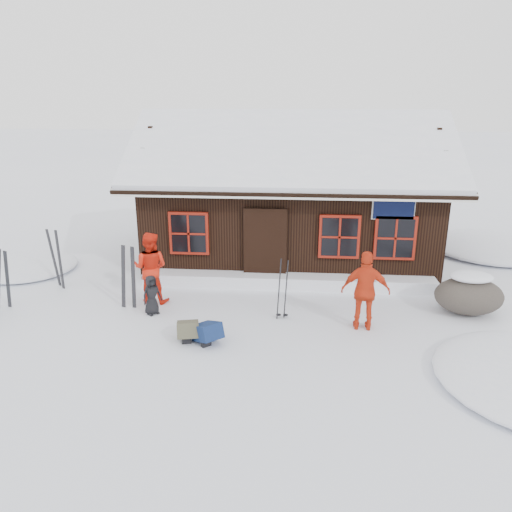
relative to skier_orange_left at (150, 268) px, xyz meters
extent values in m
plane|color=white|center=(1.76, -1.04, -0.87)|extent=(120.00, 120.00, 0.00)
cube|color=black|center=(3.26, 3.96, 0.38)|extent=(8.00, 5.00, 2.50)
cube|color=black|center=(3.26, 2.48, 2.48)|extent=(8.90, 3.14, 1.88)
cube|color=black|center=(3.26, 5.43, 2.48)|extent=(8.90, 3.14, 1.88)
cube|color=white|center=(3.26, 2.48, 2.62)|extent=(8.72, 3.07, 1.86)
cube|color=white|center=(3.26, 5.43, 2.62)|extent=(8.72, 3.07, 1.86)
cube|color=white|center=(3.26, 3.96, 3.35)|extent=(8.81, 0.22, 0.14)
cube|color=silver|center=(3.26, 1.01, 1.61)|extent=(8.90, 0.10, 0.20)
cube|color=black|center=(2.66, 1.41, 0.13)|extent=(1.00, 0.10, 2.00)
cube|color=black|center=(5.86, 1.38, 1.28)|extent=(1.00, 0.06, 0.60)
cube|color=maroon|center=(0.66, 1.40, 0.48)|extent=(1.04, 0.10, 1.14)
cube|color=black|center=(0.66, 1.36, 0.48)|extent=(0.90, 0.04, 1.00)
cube|color=maroon|center=(4.56, 1.40, 0.48)|extent=(1.04, 0.10, 1.14)
cube|color=black|center=(4.56, 1.36, 0.48)|extent=(0.90, 0.04, 1.00)
cube|color=maroon|center=(5.96, 1.40, 0.48)|extent=(1.04, 0.10, 1.14)
cube|color=black|center=(5.96, 1.36, 0.48)|extent=(0.90, 0.04, 1.00)
cube|color=white|center=(3.26, 1.21, -0.69)|extent=(7.60, 0.60, 0.35)
ellipsoid|color=white|center=(-4.24, 1.96, -0.87)|extent=(2.80, 2.80, 0.34)
ellipsoid|color=white|center=(9.76, 4.96, -0.87)|extent=(4.00, 4.00, 0.48)
imported|color=red|center=(0.00, 0.00, 0.00)|extent=(0.90, 0.73, 1.74)
imported|color=red|center=(4.95, -1.08, 0.00)|extent=(1.05, 0.50, 1.74)
imported|color=black|center=(0.21, -0.72, -0.40)|extent=(0.53, 0.53, 0.93)
ellipsoid|color=#4C453D|center=(7.44, -0.06, -0.45)|extent=(1.53, 1.15, 0.84)
ellipsoid|color=white|center=(7.44, -0.06, -0.09)|extent=(0.97, 0.70, 0.21)
cube|color=black|center=(-3.20, -0.69, -0.16)|extent=(0.28, 0.19, 1.50)
cube|color=black|center=(-2.82, 0.83, -0.13)|extent=(0.27, 0.08, 1.59)
cube|color=black|center=(-2.60, 0.70, -0.13)|extent=(0.19, 0.22, 1.59)
cube|color=black|center=(-0.54, -0.39, -0.13)|extent=(0.20, 0.07, 1.58)
cube|color=black|center=(-0.29, -0.45, -0.13)|extent=(0.18, 0.11, 1.58)
cylinder|color=black|center=(3.11, -0.71, -0.19)|extent=(0.10, 0.13, 1.44)
cylinder|color=black|center=(3.26, -0.71, -0.19)|extent=(0.10, 0.13, 1.44)
cube|color=#12244F|center=(1.70, -1.99, -0.71)|extent=(0.73, 0.74, 0.32)
cube|color=#4A4835|center=(1.30, -1.90, -0.71)|extent=(0.55, 0.66, 0.31)
camera|label=1|loc=(3.46, -10.99, 3.98)|focal=35.00mm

